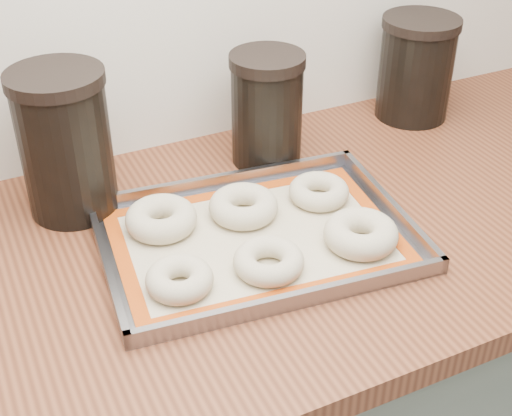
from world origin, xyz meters
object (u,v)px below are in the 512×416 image
bagel_back_left (161,219)px  canister_left (65,143)px  baking_tray (256,237)px  bagel_back_right (319,191)px  bagel_front_mid (269,261)px  bagel_back_mid (243,206)px  bagel_front_left (180,279)px  canister_mid (267,109)px  bagel_front_right (361,234)px  canister_right (416,68)px

bagel_back_left → canister_left: size_ratio=0.47×
baking_tray → bagel_back_right: (0.14, 0.05, 0.01)m
bagel_front_mid → bagel_back_mid: 0.14m
baking_tray → bagel_front_left: size_ratio=5.27×
canister_mid → bagel_back_mid: bearing=-127.2°
bagel_back_mid → canister_mid: bearing=52.8°
baking_tray → bagel_back_left: size_ratio=4.50×
bagel_back_right → canister_mid: canister_mid is taller
bagel_front_mid → bagel_back_left: 0.19m
bagel_back_left → canister_mid: canister_mid is taller
canister_left → canister_mid: 0.35m
baking_tray → bagel_front_right: 0.16m
bagel_back_right → canister_right: canister_right is taller
canister_mid → canister_right: same height
bagel_back_right → bagel_back_mid: bearing=175.4°
canister_mid → canister_right: (0.34, 0.04, 0.00)m
bagel_back_left → canister_left: canister_left is taller
baking_tray → bagel_front_mid: (-0.02, -0.08, 0.01)m
canister_mid → canister_right: bearing=6.0°
bagel_front_left → bagel_back_mid: bagel_back_mid is taller
bagel_front_right → bagel_front_left: bearing=175.7°
bagel_back_left → bagel_back_mid: bearing=-9.6°
bagel_back_left → canister_right: bearing=15.9°
bagel_front_left → bagel_front_mid: 0.13m
bagel_back_mid → canister_right: bearing=22.4°
baking_tray → canister_mid: (0.12, 0.21, 0.09)m
bagel_front_left → canister_mid: size_ratio=0.47×
canister_right → bagel_front_left: bearing=-152.9°
bagel_back_left → bagel_back_right: bagel_back_left is taller
bagel_front_mid → bagel_front_right: 0.15m
canister_left → canister_mid: canister_left is taller
bagel_front_left → bagel_back_mid: bearing=38.8°
bagel_front_mid → bagel_back_right: size_ratio=1.03×
baking_tray → bagel_front_left: bearing=-157.5°
bagel_front_left → bagel_back_left: bagel_back_left is taller
bagel_front_mid → canister_right: bearing=34.3°
bagel_back_left → bagel_back_right: bearing=-7.1°
bagel_front_left → canister_mid: bearing=45.7°
bagel_front_left → bagel_front_right: 0.28m
baking_tray → canister_mid: bearing=60.1°
bagel_front_right → canister_left: 0.47m
baking_tray → bagel_front_right: bearing=-31.2°
canister_left → canister_mid: (0.35, 0.01, -0.02)m
canister_mid → bagel_back_left: bearing=-151.8°
bagel_front_right → canister_right: (0.33, 0.33, 0.08)m
bagel_front_right → bagel_back_left: (-0.25, 0.16, -0.00)m
bagel_back_mid → bagel_front_left: bearing=-141.2°
bagel_front_right → bagel_back_left: bearing=146.9°
bagel_back_left → bagel_back_mid: size_ratio=1.01×
bagel_front_mid → bagel_back_mid: (0.02, 0.14, 0.00)m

